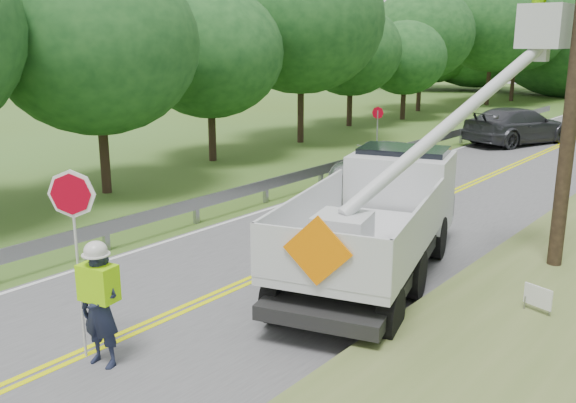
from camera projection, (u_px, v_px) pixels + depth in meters
The scene contains 10 objects.
ground at pixel (51, 368), 9.84m from camera, with size 140.00×140.00×0.00m, color #47611C.
road at pixel (440, 198), 20.43m from camera, with size 7.20×96.00×0.03m.
guardrail at pixel (352, 163), 23.41m from camera, with size 0.18×48.00×0.77m.
treeline_left at pixel (387, 31), 36.41m from camera, with size 10.40×54.70×10.11m.
flagger at pixel (99, 299), 9.66m from camera, with size 1.16×0.58×3.10m.
bucket_truck at pixel (396, 200), 13.85m from camera, with size 4.79×7.44×6.90m.
suv_silver at pixel (388, 166), 21.01m from camera, with size 2.89×6.26×1.74m, color #AFB3B6.
suv_darkgrey at pixel (518, 126), 30.78m from camera, with size 2.48×6.11×1.77m, color #38393E.
stop_sign_permanent at pixel (377, 126), 25.72m from camera, with size 0.50×0.10×2.36m.
yard_sign at pixel (538, 298), 11.09m from camera, with size 0.53×0.18×0.79m.
Camera 1 is at (8.45, -4.60, 5.02)m, focal length 38.98 mm.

